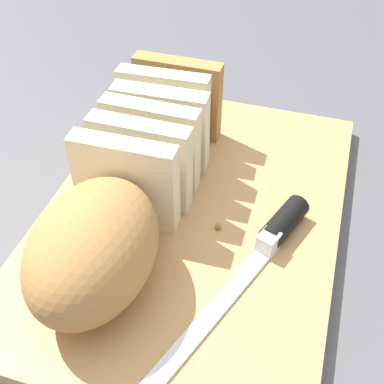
{
  "coord_description": "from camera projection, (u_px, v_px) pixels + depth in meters",
  "views": [
    {
      "loc": [
        -0.37,
        -0.1,
        0.41
      ],
      "look_at": [
        0.0,
        0.0,
        0.05
      ],
      "focal_mm": 47.22,
      "sensor_mm": 36.0,
      "label": 1
    }
  ],
  "objects": [
    {
      "name": "crumb_stray_left",
      "position": [
        145.0,
        191.0,
        0.57
      ],
      "size": [
        0.01,
        0.01,
        0.01
      ],
      "primitive_type": "sphere",
      "color": "#996633",
      "rests_on": "cutting_board"
    },
    {
      "name": "crumb_near_loaf",
      "position": [
        218.0,
        227.0,
        0.53
      ],
      "size": [
        0.01,
        0.01,
        0.01
      ],
      "primitive_type": "sphere",
      "color": "#996633",
      "rests_on": "cutting_board"
    },
    {
      "name": "crumb_near_knife",
      "position": [
        137.0,
        261.0,
        0.5
      ],
      "size": [
        0.0,
        0.0,
        0.0
      ],
      "primitive_type": "sphere",
      "color": "#996633",
      "rests_on": "cutting_board"
    },
    {
      "name": "bread_loaf",
      "position": [
        125.0,
        191.0,
        0.5
      ],
      "size": [
        0.35,
        0.12,
        0.1
      ],
      "rotation": [
        0.0,
        0.0,
        -0.0
      ],
      "color": "#A8753D",
      "rests_on": "cutting_board"
    },
    {
      "name": "ground_plane",
      "position": [
        192.0,
        224.0,
        0.56
      ],
      "size": [
        3.0,
        3.0,
        0.0
      ],
      "primitive_type": "plane",
      "color": "#4C4C51"
    },
    {
      "name": "bread_knife",
      "position": [
        268.0,
        244.0,
        0.5
      ],
      "size": [
        0.27,
        0.13,
        0.02
      ],
      "rotation": [
        0.0,
        0.0,
        2.75
      ],
      "color": "silver",
      "rests_on": "cutting_board"
    },
    {
      "name": "cutting_board",
      "position": [
        192.0,
        218.0,
        0.55
      ],
      "size": [
        0.46,
        0.33,
        0.02
      ],
      "primitive_type": "cube",
      "rotation": [
        0.0,
        0.0,
        -0.04
      ],
      "color": "tan",
      "rests_on": "ground_plane"
    }
  ]
}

